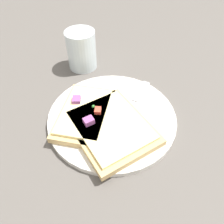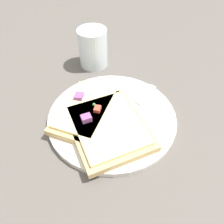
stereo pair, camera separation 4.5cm
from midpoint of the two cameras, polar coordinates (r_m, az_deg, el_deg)
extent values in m
plane|color=#56514C|center=(0.47, 2.76, -1.97)|extent=(4.00, 4.00, 0.00)
cylinder|color=silver|center=(0.47, 2.79, -1.49)|extent=(0.27, 0.27, 0.01)
cube|color=#B7B7BC|center=(0.50, 3.64, 4.32)|extent=(0.13, 0.07, 0.01)
cube|color=#B7B7BC|center=(0.45, -4.03, -1.88)|extent=(0.06, 0.05, 0.01)
cube|color=#B7B7BC|center=(0.44, -8.82, -4.22)|extent=(0.03, 0.02, 0.00)
cube|color=#B7B7BC|center=(0.44, -8.19, -4.71)|extent=(0.03, 0.02, 0.00)
cube|color=#B7B7BC|center=(0.43, -7.54, -5.22)|extent=(0.03, 0.02, 0.00)
cube|color=#B7B7BC|center=(0.43, -6.89, -5.73)|extent=(0.03, 0.02, 0.00)
cube|color=#B7B7BC|center=(0.51, 11.15, 4.31)|extent=(0.07, 0.05, 0.01)
cube|color=#B7B7BC|center=(0.45, 4.89, -2.25)|extent=(0.12, 0.07, 0.00)
cube|color=tan|center=(0.43, 1.95, -4.30)|extent=(0.14, 0.17, 0.01)
cube|color=beige|center=(0.42, 1.98, -3.46)|extent=(0.12, 0.15, 0.01)
cube|color=#934C8E|center=(0.42, -3.69, -1.79)|extent=(0.02, 0.02, 0.01)
cube|color=#D14733|center=(0.44, -0.89, 0.64)|extent=(0.02, 0.02, 0.01)
cube|color=tan|center=(0.46, -4.22, 0.07)|extent=(0.18, 0.18, 0.01)
cube|color=beige|center=(0.45, -4.29, 0.93)|extent=(0.16, 0.16, 0.01)
cube|color=#934C8E|center=(0.47, -5.92, 4.04)|extent=(0.02, 0.03, 0.01)
sphere|color=#388433|center=(0.45, -1.89, 1.81)|extent=(0.01, 0.01, 0.01)
sphere|color=tan|center=(0.41, 10.92, -9.75)|extent=(0.01, 0.01, 0.01)
sphere|color=tan|center=(0.50, -5.30, 4.69)|extent=(0.01, 0.01, 0.01)
sphere|color=tan|center=(0.49, 6.73, 2.70)|extent=(0.01, 0.01, 0.01)
sphere|color=tan|center=(0.45, 1.45, -2.37)|extent=(0.01, 0.01, 0.01)
cylinder|color=silver|center=(0.60, -2.73, 16.28)|extent=(0.08, 0.08, 0.10)
camera|label=1|loc=(0.02, -87.13, 3.10)|focal=35.00mm
camera|label=2|loc=(0.02, 92.87, -3.10)|focal=35.00mm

